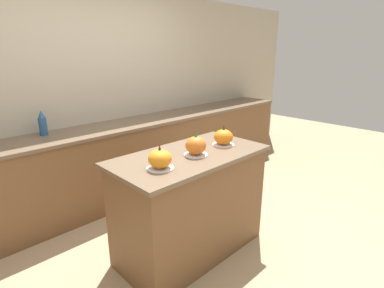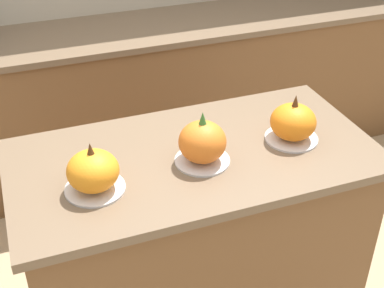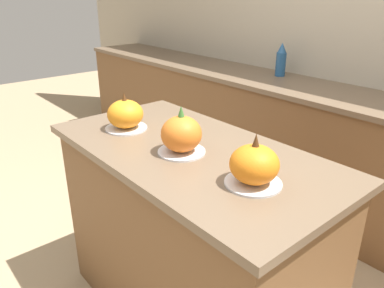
{
  "view_description": "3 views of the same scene",
  "coord_description": "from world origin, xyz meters",
  "px_view_note": "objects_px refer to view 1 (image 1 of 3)",
  "views": [
    {
      "loc": [
        -1.64,
        -1.71,
        1.78
      ],
      "look_at": [
        0.03,
        0.01,
        1.03
      ],
      "focal_mm": 28.0,
      "sensor_mm": 36.0,
      "label": 1
    },
    {
      "loc": [
        -0.58,
        -1.53,
        2.05
      ],
      "look_at": [
        -0.0,
        0.02,
        0.98
      ],
      "focal_mm": 50.0,
      "sensor_mm": 36.0,
      "label": 2
    },
    {
      "loc": [
        1.13,
        -0.95,
        1.59
      ],
      "look_at": [
        0.01,
        -0.0,
        0.97
      ],
      "focal_mm": 35.0,
      "sensor_mm": 36.0,
      "label": 3
    }
  ],
  "objects_px": {
    "pumpkin_cake_center": "(196,146)",
    "bottle_tall": "(43,124)",
    "pumpkin_cake_right": "(223,137)",
    "pumpkin_cake_left": "(160,159)"
  },
  "relations": [
    {
      "from": "pumpkin_cake_left",
      "to": "pumpkin_cake_right",
      "type": "xyz_separation_m",
      "value": [
        0.77,
        0.05,
        0.0
      ]
    },
    {
      "from": "pumpkin_cake_left",
      "to": "pumpkin_cake_center",
      "type": "relative_size",
      "value": 1.0
    },
    {
      "from": "pumpkin_cake_right",
      "to": "bottle_tall",
      "type": "distance_m",
      "value": 1.85
    },
    {
      "from": "pumpkin_cake_center",
      "to": "pumpkin_cake_right",
      "type": "bearing_deg",
      "value": 3.19
    },
    {
      "from": "pumpkin_cake_left",
      "to": "pumpkin_cake_right",
      "type": "distance_m",
      "value": 0.77
    },
    {
      "from": "pumpkin_cake_left",
      "to": "pumpkin_cake_center",
      "type": "distance_m",
      "value": 0.4
    },
    {
      "from": "pumpkin_cake_left",
      "to": "bottle_tall",
      "type": "bearing_deg",
      "value": 100.02
    },
    {
      "from": "pumpkin_cake_center",
      "to": "pumpkin_cake_right",
      "type": "height_order",
      "value": "pumpkin_cake_center"
    },
    {
      "from": "pumpkin_cake_center",
      "to": "bottle_tall",
      "type": "xyz_separation_m",
      "value": [
        -0.67,
        1.55,
        0.04
      ]
    },
    {
      "from": "pumpkin_cake_right",
      "to": "bottle_tall",
      "type": "xyz_separation_m",
      "value": [
        -1.05,
        1.53,
        0.04
      ]
    }
  ]
}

